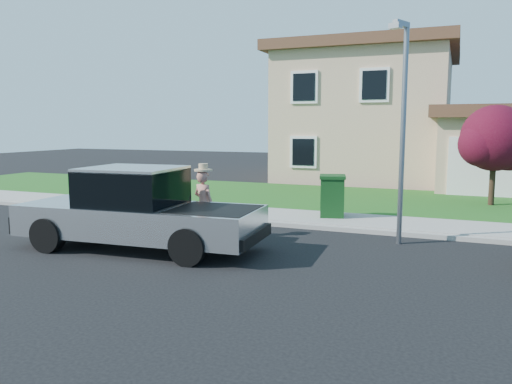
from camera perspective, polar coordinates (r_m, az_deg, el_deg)
ground at (r=11.50m, az=-1.99°, el=-6.62°), size 80.00×80.00×0.00m
curb at (r=13.83m, az=6.73°, el=-3.99°), size 40.00×0.20×0.12m
sidewalk at (r=14.87m, az=7.86°, el=-3.14°), size 40.00×2.00×0.15m
lawn at (r=19.21m, az=11.16°, el=-0.87°), size 40.00×7.00×0.10m
house at (r=26.76m, az=15.24°, el=8.04°), size 14.00×11.30×6.85m
pickup_truck at (r=11.72m, az=-13.32°, el=-2.16°), size 5.86×2.36×1.89m
woman at (r=12.59m, az=-5.99°, el=-1.26°), size 0.72×0.58×1.89m
ornamental_tree at (r=18.95m, az=25.73°, el=5.24°), size 2.50×2.26×3.44m
trash_bin at (r=14.94m, az=8.71°, el=-0.40°), size 0.93×1.02×1.23m
street_lamp at (r=12.19m, az=16.36°, el=7.83°), size 0.42×0.66×5.15m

